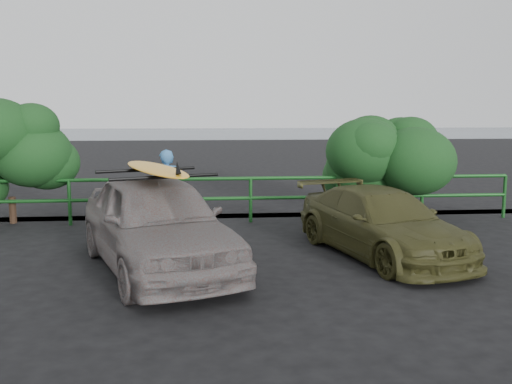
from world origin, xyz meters
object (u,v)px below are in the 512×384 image
(olive_vehicle, at_px, (381,223))
(man, at_px, (167,189))
(guardrail, at_px, (206,200))
(sedan, at_px, (157,223))
(surfboard, at_px, (155,169))

(olive_vehicle, height_order, man, man)
(guardrail, height_order, olive_vehicle, olive_vehicle)
(sedan, distance_m, surfboard, 0.86)
(guardrail, distance_m, man, 1.05)
(man, bearing_deg, guardrail, -147.13)
(sedan, bearing_deg, guardrail, 58.02)
(sedan, relative_size, man, 2.63)
(olive_vehicle, xyz_separation_m, surfboard, (-3.83, -0.54, 1.04))
(guardrail, distance_m, olive_vehicle, 4.39)
(olive_vehicle, bearing_deg, guardrail, 117.58)
(olive_vehicle, relative_size, man, 2.36)
(olive_vehicle, bearing_deg, man, 129.62)
(guardrail, height_order, man, man)
(sedan, distance_m, olive_vehicle, 3.87)
(olive_vehicle, relative_size, surfboard, 1.40)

